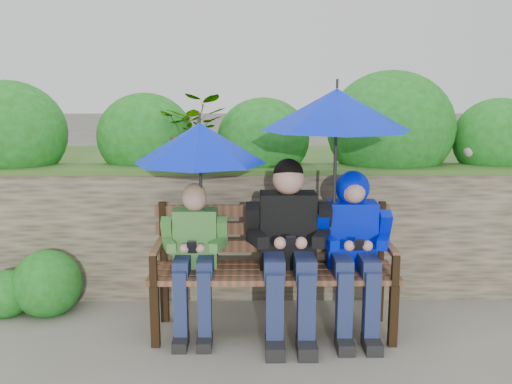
{
  "coord_description": "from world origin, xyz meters",
  "views": [
    {
      "loc": [
        -0.03,
        -3.68,
        1.66
      ],
      "look_at": [
        0.0,
        0.1,
        0.95
      ],
      "focal_mm": 40.0,
      "sensor_mm": 36.0,
      "label": 1
    }
  ],
  "objects_px": {
    "boy_right": "(353,239)",
    "park_bench": "(273,260)",
    "boy_middle": "(289,241)",
    "umbrella_left": "(200,143)",
    "umbrella_right": "(337,110)",
    "boy_left": "(195,251)"
  },
  "relations": [
    {
      "from": "boy_right",
      "to": "park_bench",
      "type": "bearing_deg",
      "value": 173.36
    },
    {
      "from": "boy_middle",
      "to": "umbrella_left",
      "type": "relative_size",
      "value": 1.36
    },
    {
      "from": "boy_right",
      "to": "umbrella_right",
      "type": "height_order",
      "value": "umbrella_right"
    },
    {
      "from": "boy_middle",
      "to": "boy_left",
      "type": "bearing_deg",
      "value": 178.48
    },
    {
      "from": "boy_right",
      "to": "umbrella_right",
      "type": "xyz_separation_m",
      "value": [
        -0.13,
        0.04,
        0.85
      ]
    },
    {
      "from": "park_bench",
      "to": "boy_right",
      "type": "relative_size",
      "value": 1.49
    },
    {
      "from": "boy_middle",
      "to": "umbrella_right",
      "type": "distance_m",
      "value": 0.91
    },
    {
      "from": "boy_right",
      "to": "umbrella_left",
      "type": "height_order",
      "value": "umbrella_left"
    },
    {
      "from": "park_bench",
      "to": "boy_left",
      "type": "distance_m",
      "value": 0.54
    },
    {
      "from": "boy_middle",
      "to": "boy_right",
      "type": "distance_m",
      "value": 0.43
    },
    {
      "from": "boy_left",
      "to": "umbrella_left",
      "type": "height_order",
      "value": "umbrella_left"
    },
    {
      "from": "boy_left",
      "to": "boy_right",
      "type": "height_order",
      "value": "boy_right"
    },
    {
      "from": "boy_left",
      "to": "boy_right",
      "type": "relative_size",
      "value": 0.93
    },
    {
      "from": "park_bench",
      "to": "boy_right",
      "type": "xyz_separation_m",
      "value": [
        0.53,
        -0.06,
        0.16
      ]
    },
    {
      "from": "boy_left",
      "to": "boy_middle",
      "type": "distance_m",
      "value": 0.63
    },
    {
      "from": "boy_left",
      "to": "umbrella_left",
      "type": "xyz_separation_m",
      "value": [
        0.04,
        0.06,
        0.71
      ]
    },
    {
      "from": "boy_left",
      "to": "boy_middle",
      "type": "height_order",
      "value": "boy_middle"
    },
    {
      "from": "boy_right",
      "to": "umbrella_right",
      "type": "distance_m",
      "value": 0.86
    },
    {
      "from": "park_bench",
      "to": "boy_middle",
      "type": "xyz_separation_m",
      "value": [
        0.1,
        -0.08,
        0.15
      ]
    },
    {
      "from": "boy_left",
      "to": "umbrella_right",
      "type": "xyz_separation_m",
      "value": [
        0.93,
        0.04,
        0.93
      ]
    },
    {
      "from": "park_bench",
      "to": "boy_right",
      "type": "distance_m",
      "value": 0.56
    },
    {
      "from": "boy_left",
      "to": "boy_middle",
      "type": "xyz_separation_m",
      "value": [
        0.62,
        -0.02,
        0.07
      ]
    }
  ]
}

